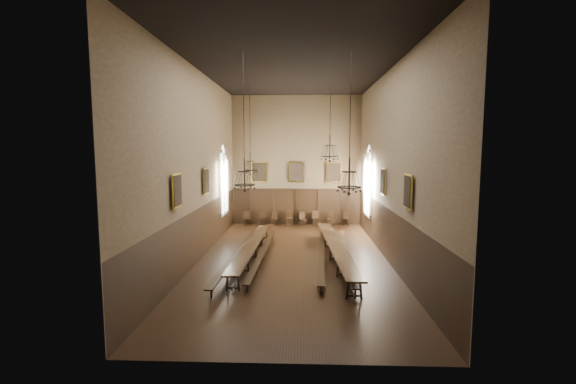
# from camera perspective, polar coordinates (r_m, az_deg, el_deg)

# --- Properties ---
(floor) EXTENTS (9.00, 18.00, 0.02)m
(floor) POSITION_cam_1_polar(r_m,az_deg,el_deg) (18.72, 0.77, -10.05)
(floor) COLOR black
(floor) RESTS_ON ground
(ceiling) EXTENTS (9.00, 18.00, 0.02)m
(ceiling) POSITION_cam_1_polar(r_m,az_deg,el_deg) (18.36, 0.81, 18.08)
(ceiling) COLOR black
(ceiling) RESTS_ON ground
(wall_back) EXTENTS (9.00, 0.02, 9.00)m
(wall_back) POSITION_cam_1_polar(r_m,az_deg,el_deg) (26.99, 1.23, 4.67)
(wall_back) COLOR #78664A
(wall_back) RESTS_ON ground
(wall_front) EXTENTS (9.00, 0.02, 9.00)m
(wall_front) POSITION_cam_1_polar(r_m,az_deg,el_deg) (9.00, -0.51, 1.46)
(wall_front) COLOR #78664A
(wall_front) RESTS_ON ground
(wall_left) EXTENTS (0.02, 18.00, 9.00)m
(wall_left) POSITION_cam_1_polar(r_m,az_deg,el_deg) (18.64, -13.24, 3.79)
(wall_left) COLOR #78664A
(wall_left) RESTS_ON ground
(wall_right) EXTENTS (0.02, 18.00, 9.00)m
(wall_right) POSITION_cam_1_polar(r_m,az_deg,el_deg) (18.44, 14.97, 3.72)
(wall_right) COLOR #78664A
(wall_right) RESTS_ON ground
(wainscot_panelling) EXTENTS (9.00, 18.00, 2.50)m
(wainscot_panelling) POSITION_cam_1_polar(r_m,az_deg,el_deg) (18.41, 0.78, -6.29)
(wainscot_panelling) COLOR black
(wainscot_panelling) RESTS_ON floor
(table_left) EXTENTS (0.97, 9.37, 0.73)m
(table_left) POSITION_cam_1_polar(r_m,az_deg,el_deg) (18.83, -5.43, -8.80)
(table_left) COLOR black
(table_left) RESTS_ON floor
(table_right) EXTENTS (1.27, 10.45, 0.81)m
(table_right) POSITION_cam_1_polar(r_m,az_deg,el_deg) (18.58, 7.07, -8.90)
(table_right) COLOR black
(table_right) RESTS_ON floor
(bench_left_outer) EXTENTS (0.66, 10.37, 0.47)m
(bench_left_outer) POSITION_cam_1_polar(r_m,az_deg,el_deg) (18.76, -7.40, -9.10)
(bench_left_outer) COLOR black
(bench_left_outer) RESTS_ON floor
(bench_left_inner) EXTENTS (0.54, 9.32, 0.42)m
(bench_left_inner) POSITION_cam_1_polar(r_m,az_deg,el_deg) (18.75, -3.78, -9.16)
(bench_left_inner) COLOR black
(bench_left_inner) RESTS_ON floor
(bench_right_inner) EXTENTS (0.80, 9.20, 0.41)m
(bench_right_inner) POSITION_cam_1_polar(r_m,az_deg,el_deg) (18.60, 5.03, -9.31)
(bench_right_inner) COLOR black
(bench_right_inner) RESTS_ON floor
(bench_right_outer) EXTENTS (0.81, 9.95, 0.45)m
(bench_right_outer) POSITION_cam_1_polar(r_m,az_deg,el_deg) (18.75, 8.77, -9.17)
(bench_right_outer) COLOR black
(bench_right_outer) RESTS_ON floor
(chair_0) EXTENTS (0.54, 0.54, 0.96)m
(chair_0) POSITION_cam_1_polar(r_m,az_deg,el_deg) (27.17, -6.10, -4.29)
(chair_0) COLOR black
(chair_0) RESTS_ON floor
(chair_1) EXTENTS (0.40, 0.40, 0.88)m
(chair_1) POSITION_cam_1_polar(r_m,az_deg,el_deg) (27.14, -3.93, -4.33)
(chair_1) COLOR black
(chair_1) RESTS_ON floor
(chair_2) EXTENTS (0.49, 0.49, 0.92)m
(chair_2) POSITION_cam_1_polar(r_m,az_deg,el_deg) (27.10, -2.10, -4.31)
(chair_2) COLOR black
(chair_2) RESTS_ON floor
(chair_3) EXTENTS (0.47, 0.47, 1.02)m
(chair_3) POSITION_cam_1_polar(r_m,az_deg,el_deg) (26.90, 0.25, -4.31)
(chair_3) COLOR black
(chair_3) RESTS_ON floor
(chair_4) EXTENTS (0.53, 0.53, 0.94)m
(chair_4) POSITION_cam_1_polar(r_m,az_deg,el_deg) (26.95, 2.19, -4.35)
(chair_4) COLOR black
(chair_4) RESTS_ON floor
(chair_5) EXTENTS (0.53, 0.53, 1.01)m
(chair_5) POSITION_cam_1_polar(r_m,az_deg,el_deg) (27.02, 4.14, -4.30)
(chair_5) COLOR black
(chair_5) RESTS_ON floor
(chair_6) EXTENTS (0.50, 0.50, 0.97)m
(chair_6) POSITION_cam_1_polar(r_m,az_deg,el_deg) (26.98, 6.30, -4.36)
(chair_6) COLOR black
(chair_6) RESTS_ON floor
(chair_7) EXTENTS (0.53, 0.53, 1.02)m
(chair_7) POSITION_cam_1_polar(r_m,az_deg,el_deg) (27.15, 8.56, -4.29)
(chair_7) COLOR black
(chair_7) RESTS_ON floor
(chandelier_back_left) EXTENTS (0.75, 0.75, 4.96)m
(chandelier_back_left) POSITION_cam_1_polar(r_m,az_deg,el_deg) (20.46, -5.60, 4.29)
(chandelier_back_left) COLOR black
(chandelier_back_left) RESTS_ON ceiling
(chandelier_back_right) EXTENTS (0.90, 0.90, 4.26)m
(chandelier_back_right) POSITION_cam_1_polar(r_m,az_deg,el_deg) (20.44, 6.21, 6.02)
(chandelier_back_right) COLOR black
(chandelier_back_right) RESTS_ON ceiling
(chandelier_front_left) EXTENTS (0.83, 0.83, 5.29)m
(chandelier_front_left) POSITION_cam_1_polar(r_m,az_deg,el_deg) (15.40, -6.45, 2.38)
(chandelier_front_left) COLOR black
(chandelier_front_left) RESTS_ON ceiling
(chandelier_front_right) EXTENTS (0.93, 0.93, 5.37)m
(chandelier_front_right) POSITION_cam_1_polar(r_m,az_deg,el_deg) (15.17, 9.05, 1.92)
(chandelier_front_right) COLOR black
(chandelier_front_right) RESTS_ON ceiling
(portrait_back_0) EXTENTS (1.10, 0.12, 1.40)m
(portrait_back_0) POSITION_cam_1_polar(r_m,az_deg,el_deg) (27.06, -4.30, 2.97)
(portrait_back_0) COLOR gold
(portrait_back_0) RESTS_ON wall_back
(portrait_back_1) EXTENTS (1.10, 0.12, 1.40)m
(portrait_back_1) POSITION_cam_1_polar(r_m,az_deg,el_deg) (26.89, 1.22, 2.96)
(portrait_back_1) COLOR gold
(portrait_back_1) RESTS_ON wall_back
(portrait_back_2) EXTENTS (1.10, 0.12, 1.40)m
(portrait_back_2) POSITION_cam_1_polar(r_m,az_deg,el_deg) (26.98, 6.76, 2.93)
(portrait_back_2) COLOR gold
(portrait_back_2) RESTS_ON wall_back
(portrait_left_0) EXTENTS (0.12, 1.00, 1.30)m
(portrait_left_0) POSITION_cam_1_polar(r_m,az_deg,el_deg) (19.62, -12.04, 1.59)
(portrait_left_0) COLOR gold
(portrait_left_0) RESTS_ON wall_left
(portrait_left_1) EXTENTS (0.12, 1.00, 1.30)m
(portrait_left_1) POSITION_cam_1_polar(r_m,az_deg,el_deg) (15.32, -16.14, 0.20)
(portrait_left_1) COLOR gold
(portrait_left_1) RESTS_ON wall_left
(portrait_right_0) EXTENTS (0.12, 1.00, 1.30)m
(portrait_right_0) POSITION_cam_1_polar(r_m,az_deg,el_deg) (19.44, 13.88, 1.51)
(portrait_right_0) COLOR gold
(portrait_right_0) RESTS_ON wall_right
(portrait_right_1) EXTENTS (0.12, 1.00, 1.30)m
(portrait_right_1) POSITION_cam_1_polar(r_m,az_deg,el_deg) (15.08, 17.35, 0.07)
(portrait_right_1) COLOR gold
(portrait_right_1) RESTS_ON wall_right
(window_right) EXTENTS (0.20, 2.20, 4.60)m
(window_right) POSITION_cam_1_polar(r_m,az_deg,el_deg) (23.88, 11.79, 1.69)
(window_right) COLOR white
(window_right) RESTS_ON wall_right
(window_left) EXTENTS (0.20, 2.20, 4.60)m
(window_left) POSITION_cam_1_polar(r_m,az_deg,el_deg) (24.03, -9.54, 1.76)
(window_left) COLOR white
(window_left) RESTS_ON wall_left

